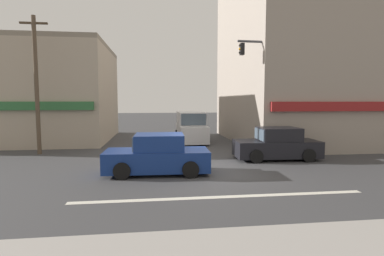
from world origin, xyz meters
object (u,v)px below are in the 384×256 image
Objects in this scene: traffic_light_mast at (300,75)px; sedan_waiting_far at (277,145)px; van_parked_curbside at (191,128)px; utility_pole_near_left at (36,83)px; sedan_crossing_leftbound at (158,156)px; street_tree at (288,88)px.

traffic_light_mast reaches higher than sedan_waiting_far.
traffic_light_mast is 1.35× the size of van_parked_curbside.
van_parked_curbside is at bearing 23.83° from utility_pole_near_left.
sedan_crossing_leftbound is at bearing -155.19° from traffic_light_mast.
street_tree is 6.99m from van_parked_curbside.
traffic_light_mast is at bearing -6.66° from utility_pole_near_left.
sedan_crossing_leftbound is (-5.90, -2.18, 0.00)m from sedan_waiting_far.
utility_pole_near_left is at bearing -175.73° from street_tree.
street_tree is 1.20× the size of van_parked_curbside.
sedan_waiting_far is (-1.77, -1.36, -3.59)m from traffic_light_mast.
sedan_waiting_far is 6.29m from sedan_crossing_leftbound.
sedan_crossing_leftbound is at bearing -105.23° from van_parked_curbside.
traffic_light_mast is 8.27m from van_parked_curbside.
traffic_light_mast is at bearing 24.81° from sedan_crossing_leftbound.
van_parked_curbside is at bearing 133.21° from traffic_light_mast.
sedan_waiting_far is at bearing -13.76° from utility_pole_near_left.
street_tree is 0.89× the size of traffic_light_mast.
van_parked_curbside is (8.82, 3.89, -2.82)m from utility_pole_near_left.
traffic_light_mast is 1.49× the size of sedan_crossing_leftbound.
utility_pole_near_left is at bearing -156.17° from van_parked_curbside.
traffic_light_mast reaches higher than van_parked_curbside.
sedan_crossing_leftbound is at bearing -142.86° from street_tree.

